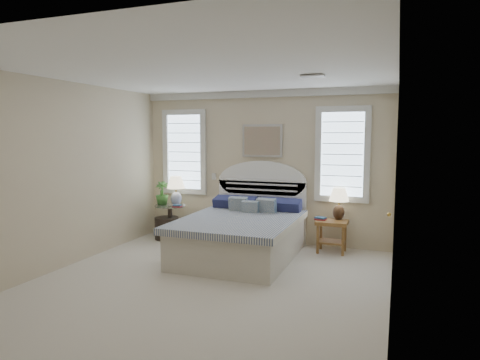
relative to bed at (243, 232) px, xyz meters
name	(u,v)px	position (x,y,z in m)	size (l,w,h in m)	color
floor	(204,286)	(0.00, -1.46, -0.39)	(4.50, 5.00, 0.01)	beige
ceiling	(202,71)	(0.00, -1.46, 2.31)	(4.50, 5.00, 0.01)	white
wall_back	(263,167)	(0.00, 1.04, 0.96)	(4.50, 0.02, 2.70)	beige
wall_left	(60,175)	(-2.25, -1.46, 0.96)	(0.02, 5.00, 2.70)	beige
wall_right	(394,189)	(2.25, -1.46, 0.96)	(0.02, 5.00, 2.70)	beige
crown_molding	(262,94)	(0.00, 1.00, 2.25)	(4.50, 0.08, 0.12)	silver
hvac_vent	(313,76)	(1.20, -0.66, 2.29)	(0.30, 0.20, 0.02)	#B2B2B2
switch_plate	(214,176)	(-0.95, 1.03, 0.76)	(0.08, 0.01, 0.12)	silver
window_left	(185,152)	(-1.55, 1.02, 1.21)	(0.90, 0.06, 1.60)	silver
window_right	(342,154)	(1.40, 1.02, 1.21)	(0.90, 0.06, 1.60)	silver
painting	(262,141)	(0.00, 1.00, 1.43)	(0.74, 0.04, 0.58)	silver
closet_door	(393,189)	(2.23, -0.26, 0.81)	(0.02, 1.80, 2.40)	silver
bed	(243,232)	(0.00, 0.00, 0.00)	(1.72, 2.28, 1.47)	#B6AF9F
side_table_left	(170,218)	(-1.65, 0.59, 0.00)	(0.56, 0.56, 0.63)	black
nightstand_right	(332,229)	(1.30, 0.69, 0.00)	(0.50, 0.40, 0.53)	#915E2F
floor_pot	(167,228)	(-1.71, 0.57, -0.18)	(0.45, 0.45, 0.40)	black
lamp_left	(176,187)	(-1.56, 0.67, 0.57)	(0.40, 0.40, 0.54)	white
lamp_right	(339,200)	(1.39, 0.84, 0.47)	(0.43, 0.43, 0.53)	black
potted_plant	(162,193)	(-1.82, 0.61, 0.46)	(0.24, 0.24, 0.43)	#366528
books_left	(177,206)	(-1.43, 0.47, 0.26)	(0.16, 0.12, 0.04)	maroon
books_right	(320,219)	(1.11, 0.68, 0.17)	(0.20, 0.16, 0.05)	maroon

